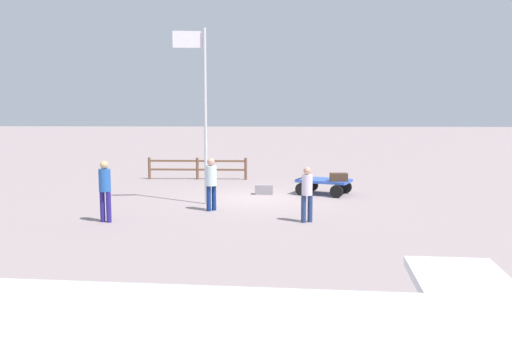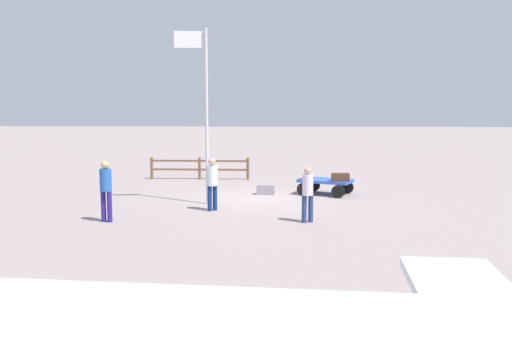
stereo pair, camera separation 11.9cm
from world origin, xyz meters
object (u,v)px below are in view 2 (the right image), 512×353
(luggage_cart, at_px, (325,183))
(flagpole, at_px, (203,101))
(suitcase_olive, at_px, (266,190))
(worker_lead, at_px, (308,191))
(suitcase_tan, at_px, (340,177))
(worker_supervisor, at_px, (106,187))
(worker_trailing, at_px, (212,180))

(luggage_cart, relative_size, flagpole, 0.38)
(suitcase_olive, relative_size, worker_lead, 0.42)
(suitcase_tan, distance_m, suitcase_olive, 2.75)
(suitcase_tan, relative_size, worker_supervisor, 0.36)
(flagpole, bearing_deg, suitcase_tan, -160.76)
(worker_lead, xyz_separation_m, flagpole, (3.29, -2.83, 2.51))
(luggage_cart, height_order, suitcase_tan, suitcase_tan)
(luggage_cart, distance_m, suitcase_tan, 0.76)
(suitcase_olive, height_order, worker_trailing, worker_trailing)
(worker_supervisor, bearing_deg, worker_lead, -178.26)
(luggage_cart, bearing_deg, suitcase_tan, 135.95)
(suitcase_olive, bearing_deg, flagpole, 45.44)
(flagpole, bearing_deg, luggage_cart, -153.03)
(luggage_cart, xyz_separation_m, flagpole, (4.16, 2.12, 2.97))
(worker_lead, xyz_separation_m, worker_trailing, (2.88, -1.64, 0.08))
(suitcase_tan, relative_size, suitcase_olive, 0.95)
(luggage_cart, xyz_separation_m, worker_lead, (0.87, 4.95, 0.46))
(flagpole, bearing_deg, worker_lead, 139.28)
(suitcase_olive, xyz_separation_m, worker_supervisor, (4.36, 5.03, 0.83))
(worker_lead, distance_m, flagpole, 5.01)
(suitcase_tan, distance_m, worker_trailing, 5.11)
(worker_trailing, xyz_separation_m, flagpole, (0.41, -1.19, 2.42))
(luggage_cart, height_order, worker_lead, worker_lead)
(suitcase_olive, relative_size, flagpole, 0.12)
(luggage_cart, xyz_separation_m, suitcase_tan, (-0.51, 0.49, 0.28))
(suitcase_tan, height_order, flagpole, flagpole)
(worker_trailing, height_order, worker_supervisor, worker_supervisor)
(suitcase_tan, bearing_deg, worker_trailing, 33.53)
(suitcase_olive, height_order, worker_supervisor, worker_supervisor)
(suitcase_tan, bearing_deg, suitcase_olive, -8.42)
(suitcase_olive, xyz_separation_m, worker_lead, (-1.30, 4.86, 0.71))
(suitcase_tan, distance_m, worker_supervisor, 8.43)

